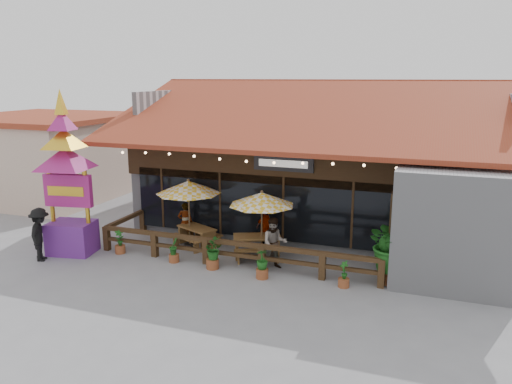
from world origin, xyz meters
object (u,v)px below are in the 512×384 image
at_px(picnic_table_left, 197,233).
at_px(thai_sign_tower, 66,162).
at_px(umbrella_left, 188,188).
at_px(umbrella_right, 262,199).
at_px(pedestrian, 40,234).
at_px(picnic_table_right, 257,243).
at_px(tropical_plant, 392,245).

distance_m(picnic_table_left, thai_sign_tower, 5.26).
xyz_separation_m(umbrella_left, thai_sign_tower, (-3.59, -2.17, 1.07)).
height_order(umbrella_right, pedestrian, umbrella_right).
bearing_deg(thai_sign_tower, picnic_table_right, 15.94).
distance_m(picnic_table_left, picnic_table_right, 2.55).
distance_m(umbrella_right, tropical_plant, 4.57).
distance_m(picnic_table_right, tropical_plant, 4.72).
distance_m(picnic_table_right, thai_sign_tower, 7.20).
relative_size(picnic_table_left, picnic_table_right, 0.93).
bearing_deg(umbrella_right, pedestrian, -158.58).
bearing_deg(picnic_table_left, pedestrian, -144.03).
bearing_deg(picnic_table_right, picnic_table_left, 171.63).
xyz_separation_m(umbrella_left, tropical_plant, (7.41, -1.07, -1.00)).
bearing_deg(picnic_table_right, tropical_plant, -9.05).
xyz_separation_m(picnic_table_right, tropical_plant, (4.61, -0.73, 0.69)).
distance_m(umbrella_left, pedestrian, 5.31).
xyz_separation_m(picnic_table_left, thai_sign_tower, (-3.87, -2.20, 2.81)).
relative_size(umbrella_left, picnic_table_left, 1.65).
bearing_deg(tropical_plant, pedestrian, -169.83).
xyz_separation_m(picnic_table_left, pedestrian, (-4.36, -3.17, 0.44)).
relative_size(tropical_plant, pedestrian, 1.15).
distance_m(umbrella_left, picnic_table_right, 3.30).
relative_size(umbrella_left, picnic_table_right, 1.53).
relative_size(umbrella_left, tropical_plant, 1.48).
bearing_deg(umbrella_left, picnic_table_right, -6.90).
distance_m(umbrella_left, tropical_plant, 7.56).
relative_size(umbrella_left, thai_sign_tower, 0.51).
bearing_deg(picnic_table_left, thai_sign_tower, -150.39).
height_order(umbrella_left, pedestrian, umbrella_left).
xyz_separation_m(umbrella_right, picnic_table_left, (-2.71, 0.39, -1.63)).
bearing_deg(tropical_plant, thai_sign_tower, -174.33).
xyz_separation_m(umbrella_right, tropical_plant, (4.43, -0.71, -0.90)).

